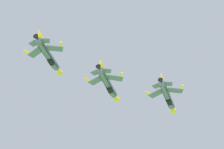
{
  "coord_description": "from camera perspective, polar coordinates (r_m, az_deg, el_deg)",
  "views": [
    {
      "loc": [
        5.47,
        -3.05,
        1.72
      ],
      "look_at": [
        4.43,
        115.02,
        89.82
      ],
      "focal_mm": 89.02,
      "sensor_mm": 36.0,
      "label": 1
    }
  ],
  "objects": [
    {
      "name": "fighter_jet_lead",
      "position": [
        151.92,
        5.69,
        -2.19
      ],
      "size": [
        10.33,
        15.62,
        4.34
      ],
      "rotation": [
        0.0,
        0.01,
        5.98
      ],
      "color": "#4C5666"
    },
    {
      "name": "fighter_jet_left_wing",
      "position": [
        146.62,
        -0.45,
        -0.92
      ],
      "size": [
        10.32,
        15.62,
        4.36
      ],
      "rotation": [
        0.0,
        0.05,
        5.98
      ],
      "color": "#4C5666"
    },
    {
      "name": "fighter_jet_right_wing",
      "position": [
        142.6,
        -6.58,
        2.01
      ],
      "size": [
        10.33,
        15.62,
        4.35
      ],
      "rotation": [
        0.0,
        -0.01,
        5.98
      ],
      "color": "#4C5666"
    }
  ]
}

